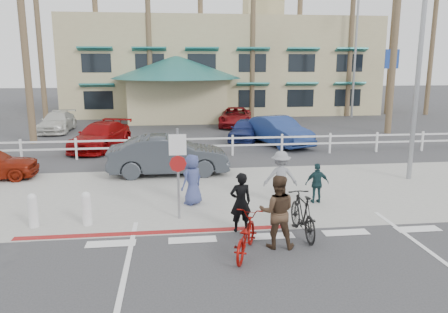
{
  "coord_description": "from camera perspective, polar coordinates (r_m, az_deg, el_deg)",
  "views": [
    {
      "loc": [
        -2.44,
        -9.65,
        4.37
      ],
      "look_at": [
        -0.86,
        3.49,
        1.5
      ],
      "focal_mm": 35.0,
      "sensor_mm": 36.0,
      "label": 1
    }
  ],
  "objects": [
    {
      "name": "lot_car_2",
      "position": [
        24.81,
        2.78,
        3.53
      ],
      "size": [
        2.64,
        3.94,
        1.25
      ],
      "primitive_type": "imported",
      "rotation": [
        0.0,
        0.0,
        -0.35
      ],
      "color": "navy",
      "rests_on": "ground"
    },
    {
      "name": "palm_11",
      "position": [
        29.08,
        21.63,
        16.6
      ],
      "size": [
        4.0,
        4.0,
        14.0
      ],
      "primitive_type": null,
      "color": "black",
      "rests_on": "ground"
    },
    {
      "name": "palm_1",
      "position": [
        36.01,
        -23.06,
        14.68
      ],
      "size": [
        4.0,
        4.0,
        13.0
      ],
      "primitive_type": null,
      "color": "black",
      "rests_on": "ground"
    },
    {
      "name": "bike_black",
      "position": [
        11.38,
        10.23,
        -7.46
      ],
      "size": [
        0.59,
        1.92,
        1.15
      ],
      "primitive_type": "imported",
      "rotation": [
        0.0,
        0.0,
        3.17
      ],
      "color": "black",
      "rests_on": "ground"
    },
    {
      "name": "building",
      "position": [
        40.91,
        -0.67,
        14.02
      ],
      "size": [
        28.0,
        16.0,
        11.3
      ],
      "primitive_type": null,
      "color": "tan",
      "rests_on": "ground"
    },
    {
      "name": "rider_black",
      "position": [
        10.51,
        6.95,
        -7.16
      ],
      "size": [
        0.98,
        0.83,
        1.79
      ],
      "primitive_type": "imported",
      "rotation": [
        0.0,
        0.0,
        2.95
      ],
      "color": "#3F2C1E",
      "rests_on": "ground"
    },
    {
      "name": "pedestrian_child",
      "position": [
        14.03,
        12.07,
        -3.45
      ],
      "size": [
        0.76,
        0.33,
        1.28
      ],
      "primitive_type": "imported",
      "rotation": [
        0.0,
        0.0,
        3.12
      ],
      "color": "#163236",
      "rests_on": "ground"
    },
    {
      "name": "sign_post",
      "position": [
        12.21,
        -6.02,
        -1.67
      ],
      "size": [
        0.5,
        0.1,
        2.9
      ],
      "primitive_type": null,
      "color": "gray",
      "rests_on": "ground"
    },
    {
      "name": "palm_7",
      "position": [
        37.63,
        16.33,
        15.76
      ],
      "size": [
        4.0,
        4.0,
        14.0
      ],
      "primitive_type": null,
      "color": "black",
      "rests_on": "ground"
    },
    {
      "name": "rail_fence",
      "position": [
        20.73,
        1.4,
        1.47
      ],
      "size": [
        29.4,
        0.16,
        1.0
      ],
      "primitive_type": null,
      "color": "silver",
      "rests_on": "ground"
    },
    {
      "name": "pedestrian_b",
      "position": [
        13.6,
        -4.16,
        -3.04
      ],
      "size": [
        0.91,
        0.9,
        1.59
      ],
      "primitive_type": "imported",
      "rotation": [
        0.0,
        0.0,
        3.89
      ],
      "color": "navy",
      "rests_on": "ground"
    },
    {
      "name": "car_white_sedan",
      "position": [
        17.33,
        -7.25,
        0.15
      ],
      "size": [
        4.72,
        1.71,
        1.55
      ],
      "primitive_type": "imported",
      "rotation": [
        0.0,
        0.0,
        1.59
      ],
      "color": "#2D3137",
      "rests_on": "ground"
    },
    {
      "name": "streetlight_0",
      "position": [
        17.59,
        24.19,
        11.61
      ],
      "size": [
        0.6,
        2.0,
        9.0
      ],
      "primitive_type": null,
      "color": "gray",
      "rests_on": "ground"
    },
    {
      "name": "palm_5",
      "position": [
        35.31,
        3.78,
        15.66
      ],
      "size": [
        4.0,
        4.0,
        13.0
      ],
      "primitive_type": null,
      "color": "black",
      "rests_on": "ground"
    },
    {
      "name": "lot_car_3",
      "position": [
        23.6,
        7.05,
        3.34
      ],
      "size": [
        3.18,
        4.88,
        1.52
      ],
      "primitive_type": "imported",
      "rotation": [
        0.0,
        0.0,
        0.37
      ],
      "color": "navy",
      "rests_on": "ground"
    },
    {
      "name": "palm_8",
      "position": [
        40.26,
        21.25,
        15.89
      ],
      "size": [
        4.0,
        4.0,
        15.0
      ],
      "primitive_type": null,
      "color": "black",
      "rests_on": "ground"
    },
    {
      "name": "palm_9",
      "position": [
        40.81,
        25.65,
        14.06
      ],
      "size": [
        4.0,
        4.0,
        13.0
      ],
      "primitive_type": null,
      "color": "black",
      "rests_on": "ground"
    },
    {
      "name": "palm_2",
      "position": [
        36.27,
        -16.44,
        17.5
      ],
      "size": [
        4.0,
        4.0,
        16.0
      ],
      "primitive_type": null,
      "color": "black",
      "rests_on": "ground"
    },
    {
      "name": "lot_car_5",
      "position": [
        30.29,
        1.52,
        5.18
      ],
      "size": [
        2.94,
        5.0,
        1.31
      ],
      "primitive_type": "imported",
      "rotation": [
        0.0,
        0.0,
        -0.17
      ],
      "color": "maroon",
      "rests_on": "ground"
    },
    {
      "name": "bike_path",
      "position": [
        9.14,
        9.9,
        -16.49
      ],
      "size": [
        12.0,
        16.0,
        0.01
      ],
      "primitive_type": "cube",
      "color": "#333335",
      "rests_on": "ground"
    },
    {
      "name": "palm_4",
      "position": [
        35.87,
        -3.09,
        17.22
      ],
      "size": [
        4.0,
        4.0,
        15.0
      ],
      "primitive_type": null,
      "color": "black",
      "rests_on": "ground"
    },
    {
      "name": "lot_car_1",
      "position": [
        23.1,
        -15.8,
        2.57
      ],
      "size": [
        3.13,
        5.02,
        1.36
      ],
      "primitive_type": "imported",
      "rotation": [
        0.0,
        0.0,
        -0.28
      ],
      "color": "#880405",
      "rests_on": "ground"
    },
    {
      "name": "sidewalk_plaza",
      "position": [
        15.01,
        2.79,
        -4.69
      ],
      "size": [
        22.0,
        7.0,
        0.01
      ],
      "primitive_type": "cube",
      "color": "gray",
      "rests_on": "ground"
    },
    {
      "name": "cross_street",
      "position": [
        18.83,
        0.76,
        -1.18
      ],
      "size": [
        40.0,
        5.0,
        0.01
      ],
      "primitive_type": "cube",
      "color": "#333335",
      "rests_on": "ground"
    },
    {
      "name": "curb_red",
      "position": [
        11.71,
        -9.25,
        -9.8
      ],
      "size": [
        7.0,
        0.25,
        0.02
      ],
      "primitive_type": "cube",
      "color": "maroon",
      "rests_on": "ground"
    },
    {
      "name": "info_sign",
      "position": [
        35.7,
        20.81,
        8.92
      ],
      "size": [
        1.2,
        0.16,
        5.6
      ],
      "primitive_type": null,
      "color": "navy",
      "rests_on": "ground"
    },
    {
      "name": "bike_red",
      "position": [
        10.19,
        2.82,
        -10.28
      ],
      "size": [
        1.23,
        1.89,
        0.94
      ],
      "primitive_type": "imported",
      "rotation": [
        0.0,
        0.0,
        2.77
      ],
      "color": "#790803",
      "rests_on": "ground"
    },
    {
      "name": "rider_red",
      "position": [
        11.43,
        2.18,
        -5.99
      ],
      "size": [
        0.63,
        0.46,
        1.59
      ],
      "primitive_type": "imported",
      "rotation": [
        0.0,
        0.0,
        3.28
      ],
      "color": "black",
      "rests_on": "ground"
    },
    {
      "name": "bollard_0",
      "position": [
        12.51,
        -17.5,
        -6.5
      ],
      "size": [
        0.26,
        0.26,
        0.95
      ],
      "primitive_type": null,
      "color": "silver",
      "rests_on": "ground"
    },
    {
      "name": "parking_lot",
      "position": [
        28.1,
        -1.82,
        3.28
      ],
      "size": [
        50.0,
        16.0,
        0.01
      ],
      "primitive_type": "cube",
      "color": "#333335",
      "rests_on": "ground"
    },
    {
      "name": "pedestrian_a",
      "position": [
        13.84,
        7.41,
        -2.69
      ],
      "size": [
        1.13,
        0.71,
        1.66
      ],
      "primitive_type": "imported",
      "rotation": [
        0.0,
        0.0,
        3.05
      ],
      "color": "gray",
      "rests_on": "ground"
    },
    {
      "name": "streetlight_1",
      "position": [
        36.62,
        16.74,
        12.32
      ],
      "size": [
        0.6,
        2.0,
        9.5
      ],
      "primitive_type": null,
      "color": "gray",
      "rests_on": "ground"
    },
    {
      "name": "palm_3",
      "position": [
        34.79,
        -9.83,
        16.39
      ],
      "size": [
        4.0,
        4.0,
        14.0
      ],
      "primitive_type": null,
      "color": "black",
      "rests_on": "ground"
    },
    {
      "name": "palm_6",
      "position": [
        37.38,
        9.89,
        18.4
      ],
      "size": [
        4.0,
        4.0,
        17.0
      ],
      "primitive_type": null,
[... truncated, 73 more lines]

